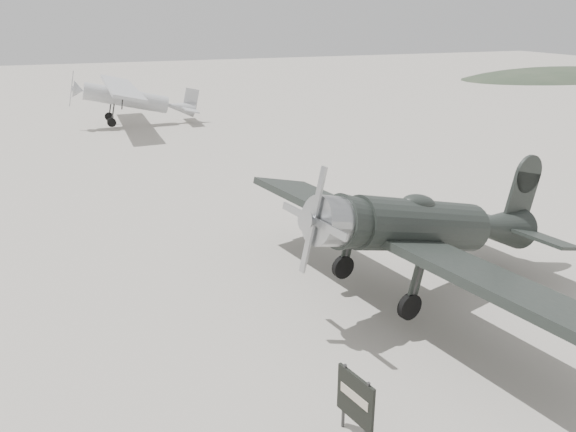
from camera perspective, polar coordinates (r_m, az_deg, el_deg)
ground at (r=14.92m, az=-1.66°, el=-9.44°), size 160.00×160.00×0.00m
hill_northeast at (r=75.65m, az=25.93°, el=12.55°), size 32.00×16.00×5.20m
lowwing_monoplane at (r=15.31m, az=14.06°, el=-1.05°), size 8.44×11.71×3.76m
highwing_monoplane at (r=39.92m, az=-15.63°, el=11.75°), size 8.26×11.54×3.30m
sign_board at (r=10.62m, az=6.86°, el=-18.01°), size 0.28×0.94×1.37m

